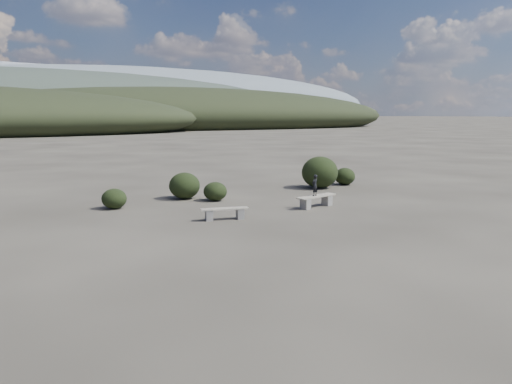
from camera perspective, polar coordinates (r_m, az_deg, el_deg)
ground at (r=13.95m, az=9.60°, el=-6.22°), size 1200.00×1200.00×0.00m
bench_left at (r=17.19m, az=-3.60°, el=-2.38°), size 1.68×0.68×0.41m
bench_right at (r=19.59m, az=6.92°, el=-0.93°), size 1.91×0.83×0.47m
seated_person at (r=19.42m, az=6.73°, el=0.78°), size 0.36×0.30×0.83m
shrub_a at (r=19.92m, az=-15.90°, el=-0.74°), size 0.95×0.95×0.78m
shrub_b at (r=21.60m, az=-8.17°, el=0.72°), size 1.32×1.32×1.13m
shrub_c at (r=20.98m, az=-4.68°, el=0.07°), size 0.99×0.99×0.79m
shrub_d at (r=24.66m, az=7.31°, el=2.25°), size 1.78×1.78×1.56m
shrub_e at (r=26.04m, az=10.11°, el=1.78°), size 1.05×1.05×0.88m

